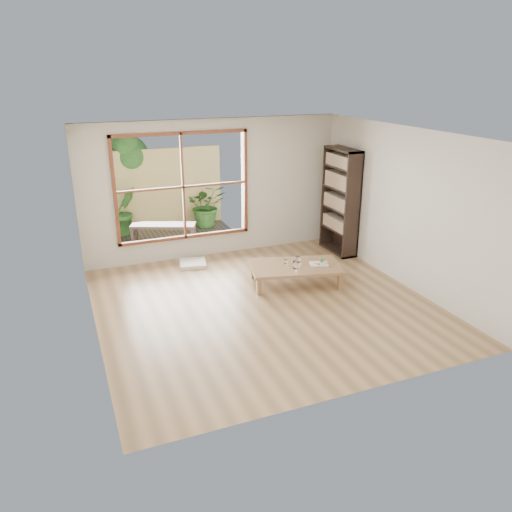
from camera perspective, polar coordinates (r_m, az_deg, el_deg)
The scene contains 15 objects.
ground at distance 7.83m, azimuth 0.84°, elevation -5.47°, with size 5.00×5.00×0.00m, color tan.
low_table at distance 8.46m, azimuth 4.58°, elevation -1.33°, with size 1.67×1.18×0.33m.
floor_cushion at distance 9.39m, azimuth -7.23°, elevation -0.83°, with size 0.47×0.47×0.07m, color white.
bookshelf at distance 9.88m, azimuth 9.61°, elevation 6.17°, with size 0.33×0.92×2.05m, color black.
glass_tall at distance 8.30m, azimuth 4.42°, elevation -1.00°, with size 0.07×0.07×0.13m, color silver.
glass_mid at distance 8.54m, azimuth 4.68°, elevation -0.44°, with size 0.08×0.08×0.11m, color silver.
glass_short at distance 8.60m, azimuth 4.81°, elevation -0.34°, with size 0.07×0.07×0.09m, color silver.
glass_small at distance 8.50m, azimuth 3.42°, elevation -0.65°, with size 0.05×0.05×0.07m, color silver.
food_tray at distance 8.53m, azimuth 7.27°, elevation -0.80°, with size 0.35×0.29×0.09m.
deck at distance 10.83m, azimuth -9.44°, elevation 1.81°, with size 2.80×2.00×0.05m, color #393029.
garden_bench at distance 10.48m, azimuth -10.54°, elevation 3.29°, with size 1.36×0.85×0.42m.
bamboo_fence at distance 11.53m, azimuth -10.85°, elevation 7.54°, with size 2.80×0.06×1.80m, color #CFBA6A.
shrub_right at distance 11.52m, azimuth -5.69°, elevation 5.81°, with size 0.88×0.76×0.98m, color #326A27.
shrub_left at distance 11.23m, azimuth -14.82°, elevation 5.00°, with size 0.57×0.46×1.04m, color #326A27.
garden_tree at distance 11.57m, azimuth -14.74°, elevation 10.95°, with size 1.04×0.85×2.22m.
Camera 1 is at (-2.74, -6.47, 3.46)m, focal length 35.00 mm.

